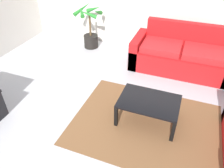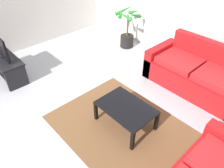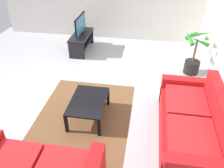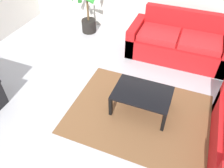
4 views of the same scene
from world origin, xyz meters
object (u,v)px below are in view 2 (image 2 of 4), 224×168
Objects in this scene: potted_palm at (127,31)px; couch_main at (198,75)px; tv_stand at (5,64)px; coffee_table at (126,109)px.

couch_main is at bearing -7.03° from potted_palm.
tv_stand is 3.00m from potted_palm.
potted_palm is at bearing 75.47° from tv_stand.
tv_stand is 1.05× the size of potted_palm.
tv_stand reaches higher than coffee_table.
coffee_table is 0.85× the size of potted_palm.
couch_main is at bearing 41.63° from tv_stand.
couch_main reaches higher than tv_stand.
coffee_table is at bearing -98.83° from couch_main.
coffee_table is 2.81m from potted_palm.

